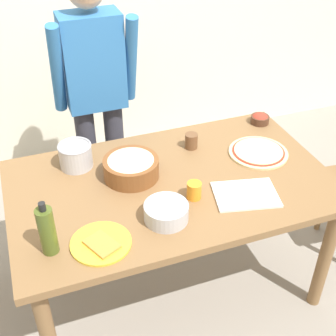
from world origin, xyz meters
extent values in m
plane|color=gray|center=(0.00, 0.00, 0.00)|extent=(8.00, 8.00, 0.00)
cube|color=brown|center=(0.00, 0.00, 0.74)|extent=(1.60, 0.96, 0.04)
cylinder|color=brown|center=(0.72, -0.40, 0.36)|extent=(0.07, 0.07, 0.72)
cylinder|color=brown|center=(-0.72, 0.40, 0.36)|extent=(0.07, 0.07, 0.72)
cylinder|color=brown|center=(0.72, 0.40, 0.36)|extent=(0.07, 0.07, 0.72)
cylinder|color=#2D2D38|center=(-0.29, 0.76, 0.42)|extent=(0.12, 0.12, 0.85)
cylinder|color=#2D2D38|center=(-0.11, 0.76, 0.42)|extent=(0.12, 0.12, 0.85)
cube|color=#2D6BAD|center=(-0.20, 0.76, 1.12)|extent=(0.34, 0.20, 0.55)
cylinder|color=#2D6BAD|center=(-0.41, 0.71, 1.12)|extent=(0.07, 0.21, 0.55)
cylinder|color=#2D6BAD|center=(0.01, 0.71, 1.12)|extent=(0.07, 0.21, 0.55)
cylinder|color=brown|center=(1.10, 0.10, 0.23)|extent=(0.04, 0.04, 0.45)
cylinder|color=beige|center=(0.53, 0.07, 0.77)|extent=(0.32, 0.32, 0.01)
cylinder|color=#B22D1E|center=(0.53, 0.07, 0.77)|extent=(0.28, 0.28, 0.00)
cylinder|color=beige|center=(0.53, 0.07, 0.78)|extent=(0.26, 0.26, 0.00)
cylinder|color=gold|center=(-0.43, -0.31, 0.77)|extent=(0.26, 0.26, 0.01)
cube|color=#CC8438|center=(-0.43, -0.33, 0.78)|extent=(0.15, 0.17, 0.01)
cylinder|color=brown|center=(-0.17, 0.11, 0.81)|extent=(0.28, 0.28, 0.10)
ellipsoid|color=beige|center=(-0.17, 0.11, 0.85)|extent=(0.25, 0.25, 0.05)
cylinder|color=#B7B7BC|center=(-0.12, -0.25, 0.80)|extent=(0.20, 0.20, 0.08)
cylinder|color=#4C2D1E|center=(0.70, 0.37, 0.78)|extent=(0.11, 0.11, 0.04)
ellipsoid|color=#9E3323|center=(0.70, 0.37, 0.80)|extent=(0.10, 0.10, 0.05)
cylinder|color=#47561E|center=(-0.63, -0.27, 0.87)|extent=(0.07, 0.07, 0.22)
cylinder|color=black|center=(-0.63, -0.27, 1.00)|extent=(0.03, 0.03, 0.04)
cylinder|color=#B7B7BC|center=(-0.42, 0.30, 0.82)|extent=(0.17, 0.17, 0.12)
torus|color=#A5A5AD|center=(-0.42, 0.30, 0.88)|extent=(0.17, 0.17, 0.01)
cylinder|color=orange|center=(0.06, -0.15, 0.80)|extent=(0.07, 0.07, 0.08)
cylinder|color=brown|center=(0.21, 0.26, 0.80)|extent=(0.07, 0.07, 0.08)
cube|color=white|center=(0.30, -0.22, 0.77)|extent=(0.34, 0.28, 0.01)
camera|label=1|loc=(-0.63, -1.69, 2.14)|focal=48.68mm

